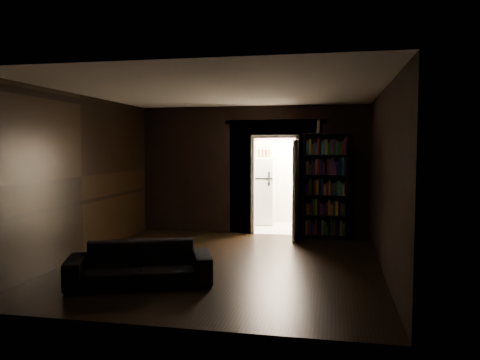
# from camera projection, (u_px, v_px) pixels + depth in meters

# --- Properties ---
(ground) EXTENTS (5.50, 5.50, 0.00)m
(ground) POSITION_uv_depth(u_px,v_px,m) (223.00, 264.00, 7.65)
(ground) COLOR black
(ground) RESTS_ON ground
(room_walls) EXTENTS (5.02, 5.61, 2.84)m
(room_walls) POSITION_uv_depth(u_px,v_px,m) (236.00, 159.00, 8.58)
(room_walls) COLOR black
(room_walls) RESTS_ON ground
(kitchen_alcove) EXTENTS (2.20, 1.80, 2.60)m
(kitchen_alcove) POSITION_uv_depth(u_px,v_px,m) (280.00, 176.00, 11.25)
(kitchen_alcove) COLOR beige
(kitchen_alcove) RESTS_ON ground
(sofa) EXTENTS (2.13, 1.48, 0.75)m
(sofa) POSITION_uv_depth(u_px,v_px,m) (140.00, 257.00, 6.50)
(sofa) COLOR black
(sofa) RESTS_ON ground
(bookshelf) EXTENTS (0.96, 0.59, 2.20)m
(bookshelf) POSITION_uv_depth(u_px,v_px,m) (325.00, 186.00, 9.76)
(bookshelf) COLOR black
(bookshelf) RESTS_ON ground
(refrigerator) EXTENTS (0.91, 0.87, 1.65)m
(refrigerator) POSITION_uv_depth(u_px,v_px,m) (260.00, 191.00, 11.62)
(refrigerator) COLOR white
(refrigerator) RESTS_ON ground
(door) EXTENTS (0.06, 0.85, 2.05)m
(door) POSITION_uv_depth(u_px,v_px,m) (295.00, 190.00, 9.64)
(door) COLOR silver
(door) RESTS_ON ground
(figurine) EXTENTS (0.12, 0.12, 0.27)m
(figurine) POSITION_uv_depth(u_px,v_px,m) (319.00, 126.00, 9.66)
(figurine) COLOR white
(figurine) RESTS_ON bookshelf
(bottles) EXTENTS (0.70, 0.22, 0.28)m
(bottles) POSITION_uv_depth(u_px,v_px,m) (259.00, 152.00, 11.50)
(bottles) COLOR black
(bottles) RESTS_ON refrigerator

